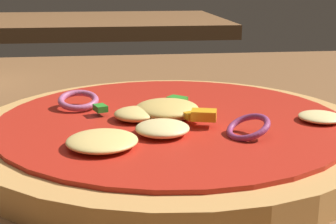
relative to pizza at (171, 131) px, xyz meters
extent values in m
cube|color=brown|center=(0.02, -0.02, -0.03)|extent=(1.46, 0.91, 0.04)
cylinder|color=tan|center=(0.00, 0.00, 0.00)|extent=(0.30, 0.30, 0.02)
cylinder|color=red|center=(0.00, 0.00, 0.01)|extent=(0.26, 0.26, 0.00)
ellipsoid|color=#F4DB8E|center=(0.11, -0.02, 0.01)|extent=(0.03, 0.03, 0.01)
ellipsoid|color=#F4DB8E|center=(-0.01, -0.04, 0.01)|extent=(0.04, 0.04, 0.01)
ellipsoid|color=#EFCC72|center=(-0.05, -0.06, 0.01)|extent=(0.04, 0.04, 0.01)
ellipsoid|color=#EFCC72|center=(0.00, 0.00, 0.01)|extent=(0.03, 0.03, 0.01)
ellipsoid|color=#EFCC72|center=(-0.03, 0.00, 0.01)|extent=(0.03, 0.03, 0.01)
ellipsoid|color=#E5BC60|center=(0.00, 0.00, 0.02)|extent=(0.05, 0.05, 0.01)
torus|color=#93386B|center=(0.04, -0.05, 0.02)|extent=(0.04, 0.04, 0.02)
torus|color=#B25984|center=(-0.07, 0.04, 0.02)|extent=(0.03, 0.03, 0.01)
cube|color=#2D8C28|center=(0.01, 0.02, 0.02)|extent=(0.02, 0.02, 0.01)
cube|color=#2D8C28|center=(-0.05, 0.01, 0.02)|extent=(0.01, 0.01, 0.00)
cube|color=orange|center=(0.01, -0.02, 0.02)|extent=(0.01, 0.01, 0.00)
cube|color=orange|center=(0.02, -0.03, 0.02)|extent=(0.02, 0.02, 0.01)
cube|color=silver|center=(0.14, 0.06, -0.01)|extent=(0.02, 0.02, 0.01)
cube|color=silver|center=(0.11, 0.08, -0.01)|extent=(0.04, 0.01, 0.00)
cube|color=silver|center=(0.11, 0.07, -0.01)|extent=(0.04, 0.01, 0.00)
cube|color=silver|center=(0.11, 0.06, -0.01)|extent=(0.04, 0.01, 0.00)
cube|color=silver|center=(0.11, 0.06, -0.01)|extent=(0.04, 0.01, 0.00)
cube|color=brown|center=(-0.06, 1.17, -0.03)|extent=(0.74, 0.55, 0.04)
camera|label=1|loc=(-0.05, -0.35, 0.11)|focal=51.96mm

